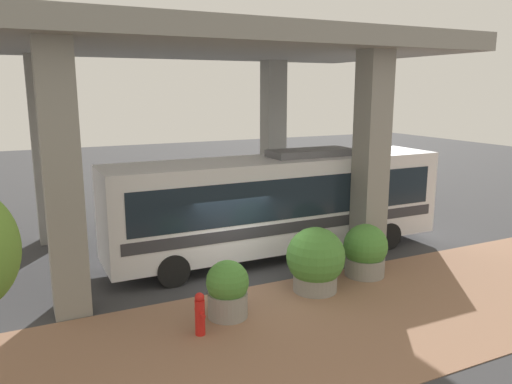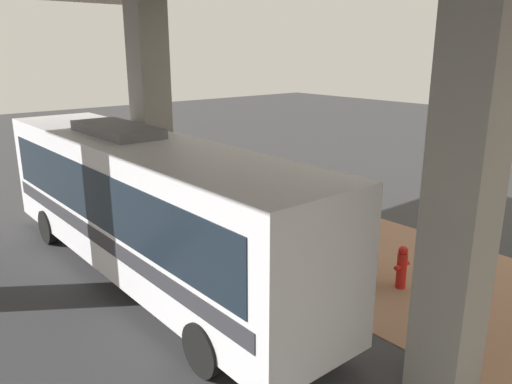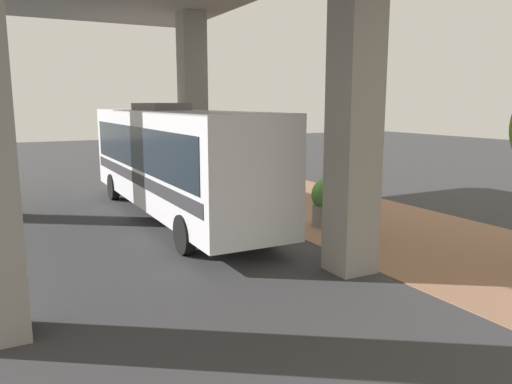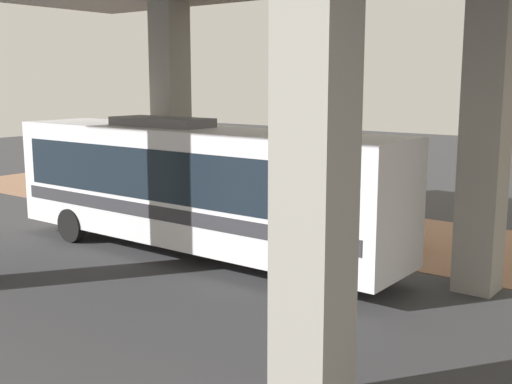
{
  "view_description": "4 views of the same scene",
  "coord_description": "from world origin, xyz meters",
  "px_view_note": "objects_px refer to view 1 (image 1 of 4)",
  "views": [
    {
      "loc": [
        -12.66,
        5.81,
        5.81
      ],
      "look_at": [
        1.38,
        -0.99,
        2.56
      ],
      "focal_mm": 35.0,
      "sensor_mm": 36.0,
      "label": 1
    },
    {
      "loc": [
        7.53,
        8.35,
        5.54
      ],
      "look_at": [
        -0.79,
        -1.59,
        1.83
      ],
      "focal_mm": 35.0,
      "sensor_mm": 36.0,
      "label": 2
    },
    {
      "loc": [
        7.35,
        13.33,
        3.7
      ],
      "look_at": [
        0.08,
        -0.46,
        0.93
      ],
      "focal_mm": 35.0,
      "sensor_mm": 36.0,
      "label": 3
    },
    {
      "loc": [
        14.73,
        9.35,
        4.74
      ],
      "look_at": [
        -0.16,
        -2.02,
        1.46
      ],
      "focal_mm": 45.0,
      "sensor_mm": 36.0,
      "label": 4
    }
  ],
  "objects_px": {
    "fire_hydrant": "(200,314)",
    "planter_middle": "(365,251)",
    "planter_back": "(316,261)",
    "bus": "(280,200)",
    "planter_front": "(228,290)"
  },
  "relations": [
    {
      "from": "fire_hydrant",
      "to": "planter_middle",
      "type": "distance_m",
      "value": 6.16
    },
    {
      "from": "fire_hydrant",
      "to": "planter_back",
      "type": "relative_size",
      "value": 0.57
    },
    {
      "from": "planter_back",
      "to": "bus",
      "type": "bearing_deg",
      "value": -10.37
    },
    {
      "from": "bus",
      "to": "fire_hydrant",
      "type": "relative_size",
      "value": 11.13
    },
    {
      "from": "planter_back",
      "to": "planter_front",
      "type": "bearing_deg",
      "value": 99.04
    },
    {
      "from": "bus",
      "to": "planter_front",
      "type": "bearing_deg",
      "value": 136.49
    },
    {
      "from": "planter_front",
      "to": "planter_back",
      "type": "height_order",
      "value": "planter_back"
    },
    {
      "from": "planter_middle",
      "to": "planter_back",
      "type": "relative_size",
      "value": 0.88
    },
    {
      "from": "fire_hydrant",
      "to": "planter_middle",
      "type": "bearing_deg",
      "value": -76.58
    },
    {
      "from": "fire_hydrant",
      "to": "planter_middle",
      "type": "xyz_separation_m",
      "value": [
        1.43,
        -5.99,
        0.26
      ]
    },
    {
      "from": "fire_hydrant",
      "to": "planter_front",
      "type": "height_order",
      "value": "planter_front"
    },
    {
      "from": "fire_hydrant",
      "to": "planter_front",
      "type": "relative_size",
      "value": 0.71
    },
    {
      "from": "bus",
      "to": "planter_middle",
      "type": "distance_m",
      "value": 3.48
    },
    {
      "from": "planter_front",
      "to": "bus",
      "type": "bearing_deg",
      "value": -43.51
    },
    {
      "from": "bus",
      "to": "planter_middle",
      "type": "bearing_deg",
      "value": -153.25
    }
  ]
}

